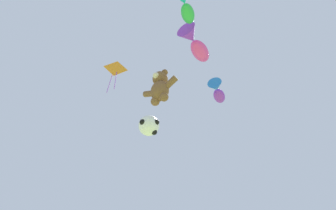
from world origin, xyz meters
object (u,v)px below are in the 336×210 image
Objects in this scene: fish_kite_magenta at (195,43)px; diamond_kite at (115,70)px; soccer_ball_kite at (149,125)px; fish_kite_violet at (218,91)px; fish_kite_emerald at (186,6)px; teddy_bear_kite at (160,87)px.

diamond_kite is at bearing -156.51° from fish_kite_magenta.
fish_kite_magenta is 4.65m from diamond_kite.
fish_kite_violet is at bearing 75.55° from soccer_ball_kite.
fish_kite_emerald reaches higher than soccer_ball_kite.
fish_kite_magenta is at bearing 41.33° from soccer_ball_kite.
fish_kite_magenta reaches higher than soccer_ball_kite.
teddy_bear_kite is at bearing -123.51° from fish_kite_magenta.
diamond_kite reaches higher than teddy_bear_kite.
fish_kite_magenta reaches higher than diamond_kite.
fish_kite_emerald is at bearing -3.82° from diamond_kite.
teddy_bear_kite is at bearing 164.37° from fish_kite_emerald.
fish_kite_emerald is 0.70× the size of diamond_kite.
teddy_bear_kite is 4.41m from fish_kite_emerald.
diamond_kite is (-3.08, -0.18, 3.08)m from teddy_bear_kite.
teddy_bear_kite is 0.69× the size of diamond_kite.
fish_kite_magenta is 1.24× the size of fish_kite_violet.
fish_kite_emerald reaches higher than fish_kite_violet.
soccer_ball_kite is at bearing 164.94° from teddy_bear_kite.
fish_kite_magenta is at bearing 109.22° from fish_kite_emerald.
teddy_bear_kite is 4.57m from fish_kite_magenta.
fish_kite_emerald is 5.62m from fish_kite_violet.
soccer_ball_kite is (-0.59, 0.16, -1.59)m from teddy_bear_kite.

